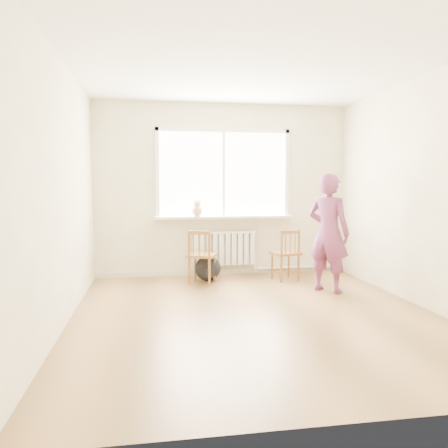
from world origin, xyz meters
name	(u,v)px	position (x,y,z in m)	size (l,w,h in m)	color
floor	(256,315)	(0.00, 0.00, 0.00)	(4.50, 4.50, 0.00)	#9F6F41
ceiling	(257,64)	(0.00, 0.00, 2.70)	(4.50, 4.50, 0.00)	white
back_wall	(223,190)	(0.00, 2.25, 1.35)	(4.00, 0.01, 2.70)	#EEE6BE
window	(223,170)	(0.00, 2.22, 1.66)	(2.12, 0.05, 1.42)	white
windowsill	(224,217)	(0.00, 2.14, 0.93)	(2.15, 0.22, 0.04)	white
radiator	(224,248)	(0.00, 2.16, 0.44)	(1.00, 0.12, 0.55)	white
heating_pipe	(299,267)	(1.25, 2.19, 0.08)	(0.04, 0.04, 1.40)	silver
baseboard	(223,272)	(0.00, 2.23, 0.04)	(4.00, 0.03, 0.08)	beige
chair_left	(201,257)	(-0.43, 1.58, 0.40)	(0.50, 0.49, 0.79)	brown
chair_right	(287,255)	(0.86, 1.62, 0.39)	(0.45, 0.43, 0.77)	brown
person	(328,233)	(1.21, 0.89, 0.79)	(0.58, 0.38, 1.59)	#C04068
cat	(197,209)	(-0.44, 2.05, 1.06)	(0.20, 0.42, 0.28)	beige
backpack	(208,268)	(-0.31, 1.78, 0.19)	(0.38, 0.29, 0.38)	black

